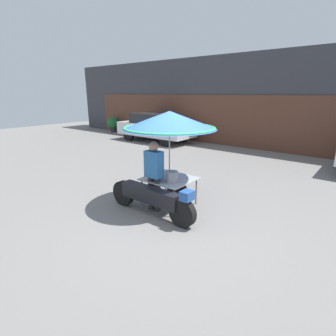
# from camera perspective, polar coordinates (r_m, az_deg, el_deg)

# --- Properties ---
(ground_plane) EXTENTS (36.00, 36.00, 0.00)m
(ground_plane) POSITION_cam_1_polar(r_m,az_deg,el_deg) (5.55, 0.92, -10.59)
(ground_plane) COLOR slate
(shopfront_building) EXTENTS (28.00, 2.06, 4.21)m
(shopfront_building) POSITION_cam_1_polar(r_m,az_deg,el_deg) (13.09, 26.00, 12.74)
(shopfront_building) COLOR #38383D
(shopfront_building) RESTS_ON ground
(vendor_motorcycle_cart) EXTENTS (2.23, 2.01, 2.13)m
(vendor_motorcycle_cart) POSITION_cam_1_polar(r_m,az_deg,el_deg) (5.58, -0.08, 7.80)
(vendor_motorcycle_cart) COLOR black
(vendor_motorcycle_cart) RESTS_ON ground
(vendor_person) EXTENTS (0.38, 0.22, 1.53)m
(vendor_person) POSITION_cam_1_polar(r_m,az_deg,el_deg) (5.58, -3.07, -1.07)
(vendor_person) COLOR #2D2D33
(vendor_person) RESTS_ON ground
(parked_car) EXTENTS (4.13, 1.71, 1.46)m
(parked_car) POSITION_cam_1_polar(r_m,az_deg,el_deg) (13.99, -2.91, 8.93)
(parked_car) COLOR black
(parked_car) RESTS_ON ground
(potted_plant) EXTENTS (0.78, 0.78, 0.98)m
(potted_plant) POSITION_cam_1_polar(r_m,az_deg,el_deg) (17.78, -11.86, 9.46)
(potted_plant) COLOR #2D2D33
(potted_plant) RESTS_ON ground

